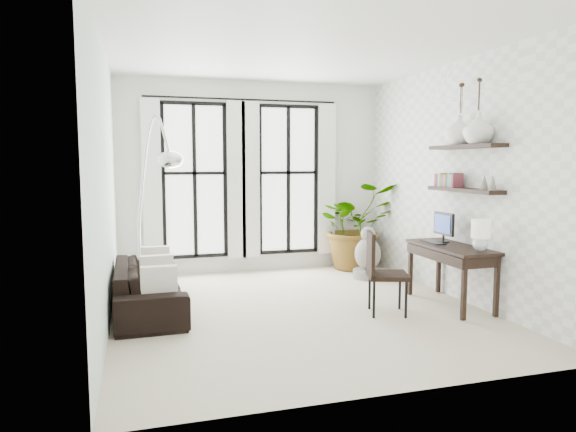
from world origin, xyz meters
name	(u,v)px	position (x,y,z in m)	size (l,w,h in m)	color
floor	(297,309)	(0.00, 0.00, 0.00)	(5.00, 5.00, 0.00)	beige
ceiling	(298,50)	(0.00, 0.00, 3.20)	(5.00, 5.00, 0.00)	white
wall_left	(105,185)	(-2.25, 0.00, 1.60)	(5.00, 5.00, 0.00)	silver
wall_right	(456,181)	(2.25, 0.00, 1.60)	(5.00, 5.00, 0.00)	white
wall_back	(254,177)	(0.00, 2.50, 1.60)	(4.50, 4.50, 0.00)	white
windows	(243,180)	(-0.20, 2.43, 1.56)	(3.26, 0.13, 2.65)	white
wall_shelves	(463,172)	(2.11, -0.35, 1.73)	(0.25, 1.30, 0.60)	black
sofa	(149,287)	(-1.80, 0.46, 0.30)	(2.06, 0.80, 0.60)	black
throw_pillows	(157,271)	(-1.70, 0.46, 0.50)	(0.40, 1.52, 0.40)	silver
plant	(355,226)	(1.72, 2.13, 0.75)	(1.36, 1.18, 1.51)	#2D7228
desk	(453,250)	(1.95, -0.43, 0.73)	(0.56, 1.33, 1.18)	black
desk_chair	(380,268)	(0.92, -0.45, 0.57)	(0.60, 0.60, 1.01)	black
arc_lamp	(156,185)	(-1.68, 0.53, 1.57)	(0.75, 0.40, 2.45)	silver
buddha	(368,257)	(1.60, 1.36, 0.35)	(0.46, 0.46, 0.83)	gray
vase_a	(479,128)	(2.11, -0.64, 2.27)	(0.37, 0.37, 0.38)	white
vase_b	(459,130)	(2.11, -0.24, 2.27)	(0.37, 0.37, 0.38)	white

